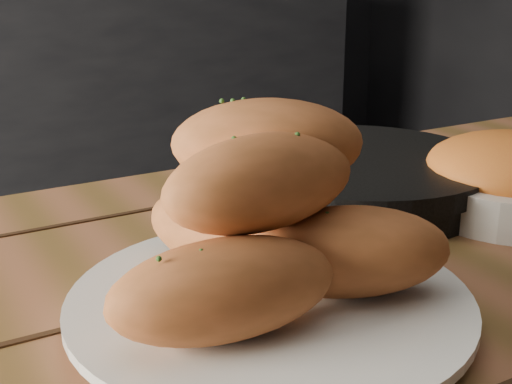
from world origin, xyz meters
name	(u,v)px	position (x,y,z in m)	size (l,w,h in m)	color
plate	(270,306)	(-0.03, -0.45, 0.76)	(0.29, 0.29, 0.02)	silver
bread_rolls	(266,220)	(-0.04, -0.45, 0.83)	(0.26, 0.22, 0.14)	#BA6133
skillet	(358,175)	(0.18, -0.27, 0.77)	(0.42, 0.29, 0.05)	black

